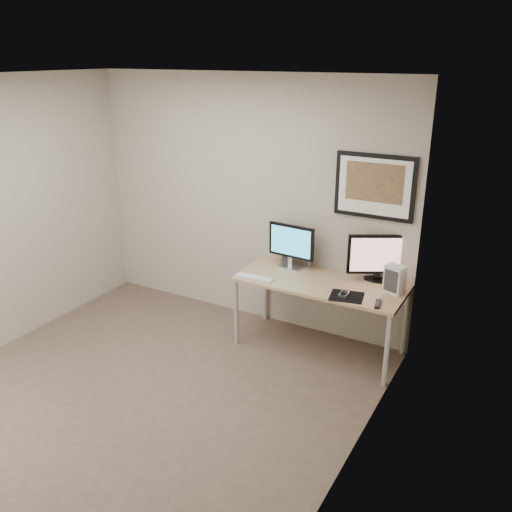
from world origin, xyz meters
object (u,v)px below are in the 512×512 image
at_px(speaker_left, 287,254).
at_px(speaker_right, 308,258).
at_px(monitor_tv, 378,257).
at_px(keyboard, 254,277).
at_px(desk, 321,287).
at_px(framed_art, 375,186).
at_px(fan_unit, 395,279).
at_px(monitor_large, 291,244).

distance_m(speaker_left, speaker_right, 0.23).
bearing_deg(monitor_tv, keyboard, 177.15).
bearing_deg(speaker_right, desk, -42.69).
xyz_separation_m(framed_art, speaker_right, (-0.61, -0.05, -0.80)).
height_order(monitor_tv, speaker_right, monitor_tv).
distance_m(monitor_tv, fan_unit, 0.31).
relative_size(monitor_tv, speaker_left, 2.77).
height_order(monitor_large, speaker_left, monitor_large).
distance_m(framed_art, monitor_tv, 0.66).
xyz_separation_m(monitor_large, monitor_tv, (0.86, 0.10, -0.00)).
bearing_deg(speaker_right, monitor_large, -138.98).
xyz_separation_m(monitor_tv, speaker_left, (-0.95, 0.01, -0.15)).
xyz_separation_m(framed_art, keyboard, (-0.94, -0.57, -0.88)).
bearing_deg(framed_art, desk, -136.54).
height_order(framed_art, keyboard, framed_art).
xyz_separation_m(speaker_left, keyboard, (-0.10, -0.51, -0.09)).
distance_m(desk, speaker_right, 0.41).
xyz_separation_m(desk, framed_art, (0.35, 0.33, 0.96)).
height_order(desk, monitor_tv, monitor_tv).
bearing_deg(framed_art, speaker_right, -174.95).
bearing_deg(speaker_left, desk, -16.63).
bearing_deg(keyboard, speaker_right, 53.40).
height_order(speaker_right, keyboard, speaker_right).
height_order(speaker_left, keyboard, speaker_left).
bearing_deg(speaker_right, monitor_tv, 3.11).
bearing_deg(keyboard, fan_unit, 10.13).
relative_size(desk, fan_unit, 6.20).
height_order(framed_art, speaker_left, framed_art).
distance_m(framed_art, speaker_right, 1.01).
height_order(speaker_left, fan_unit, fan_unit).
bearing_deg(keyboard, monitor_tv, 21.61).
xyz_separation_m(monitor_large, speaker_right, (0.14, 0.11, -0.16)).
bearing_deg(speaker_left, fan_unit, 3.18).
bearing_deg(monitor_tv, fan_unit, -69.06).
distance_m(keyboard, fan_unit, 1.31).
relative_size(framed_art, speaker_right, 4.12).
height_order(desk, framed_art, framed_art).
xyz_separation_m(speaker_left, fan_unit, (1.17, -0.19, 0.03)).
bearing_deg(monitor_large, keyboard, -110.54).
bearing_deg(monitor_large, speaker_left, 136.22).
distance_m(desk, monitor_tv, 0.62).
bearing_deg(fan_unit, monitor_large, -166.95).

